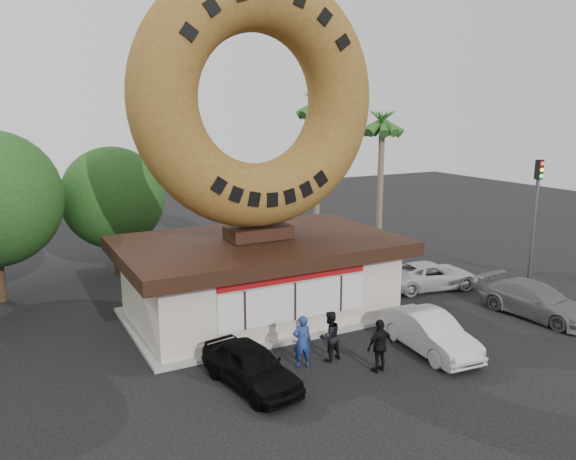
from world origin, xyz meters
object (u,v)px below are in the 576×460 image
Objects in this scene: donut_shop at (259,275)px; person_right at (380,346)px; car_silver at (430,333)px; person_center at (329,336)px; car_black at (251,366)px; street_lamp at (149,184)px; giant_donut at (257,99)px; car_white at (431,275)px; traffic_signal at (536,205)px; person_left at (302,341)px; car_grey at (536,300)px.

person_right is at bearing -78.72° from donut_shop.
person_center is at bearing 167.89° from car_silver.
car_black is (-2.84, -5.45, -1.09)m from donut_shop.
giant_donut is at bearing -79.49° from street_lamp.
person_center reaches higher than car_white.
car_white is (-5.16, 1.45, -3.23)m from traffic_signal.
donut_shop is 14.30m from traffic_signal.
donut_shop is 8.92m from car_white.
car_silver is at bearing -57.77° from giant_donut.
car_white is at bearing 52.38° from car_silver.
person_left reaches higher than person_right.
person_right is 0.45× the size of car_black.
car_black is 12.67m from car_white.
donut_shop is at bearing 52.76° from car_black.
giant_donut is at bearing 90.00° from donut_shop.
car_silver is 6.29m from car_grey.
street_lamp is at bearing 56.19° from car_white.
car_silver is at bearing -70.51° from street_lamp.
street_lamp is 15.60m from person_center.
person_left is 10.89m from car_grey.
car_silver is at bearing 178.90° from car_grey.
car_grey is at bearing -9.83° from car_black.
street_lamp is 17.48m from car_silver.
traffic_signal reaches higher than person_center.
person_left is at bearing -168.44° from traffic_signal.
street_lamp reaches higher than person_left.
person_center is at bearing -165.87° from person_left.
person_center is at bearing -86.60° from donut_shop.
person_left is at bearing 171.11° from car_grey.
car_silver is at bearing 153.23° from person_center.
person_right is at bearing 158.12° from person_left.
giant_donut is 2.37× the size of car_silver.
person_left is 0.39× the size of car_white.
car_white is (8.84, -0.55, -1.13)m from donut_shop.
car_grey is at bearing 9.88° from car_silver.
car_silver reaches higher than car_white.
street_lamp reaches higher than car_black.
car_silver is 0.93× the size of car_white.
person_center is 0.41× the size of car_silver.
traffic_signal is at bearing 26.39° from car_silver.
person_right is 0.39× the size of car_white.
giant_donut is at bearing 145.00° from car_grey.
car_white is (8.84, -0.56, -8.19)m from giant_donut.
traffic_signal is 14.35m from person_center.
donut_shop reaches higher than car_silver.
person_left is at bearing -9.73° from person_center.
person_left is 1.00× the size of person_right.
giant_donut reaches higher than street_lamp.
person_center is (0.30, -5.01, -0.89)m from donut_shop.
giant_donut is 12.06m from car_white.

